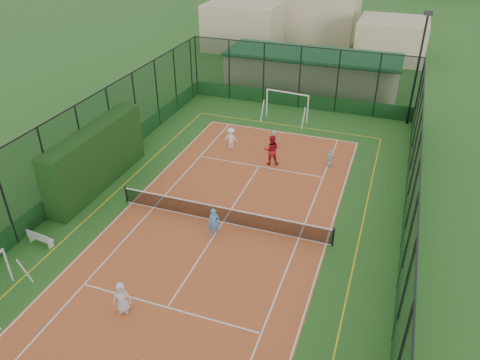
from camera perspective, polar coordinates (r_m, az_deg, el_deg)
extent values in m
plane|color=#29571E|center=(24.83, -2.11, -5.18)|extent=(300.00, 300.00, 0.00)
cube|color=#B85B29|center=(24.83, -2.11, -5.17)|extent=(11.17, 23.97, 0.01)
cube|color=black|center=(28.40, -17.09, 2.64)|extent=(1.24, 8.27, 3.62)
imported|color=silver|center=(20.18, -14.21, -13.72)|extent=(0.86, 0.74, 1.49)
imported|color=#5093E3|center=(23.47, -3.18, -5.23)|extent=(0.68, 0.58, 1.58)
imported|color=white|center=(31.85, -1.08, 5.13)|extent=(0.99, 0.59, 1.50)
imported|color=silver|center=(30.14, 10.92, 2.59)|extent=(0.69, 0.29, 1.17)
imported|color=white|center=(32.24, 4.13, 5.05)|extent=(1.13, 0.69, 1.16)
imported|color=#B41321|center=(29.79, 3.85, 3.67)|extent=(1.14, 0.99, 2.01)
sphere|color=#CCE033|center=(25.12, 2.89, -4.60)|extent=(0.07, 0.07, 0.07)
sphere|color=#CCE033|center=(26.01, -4.34, -3.27)|extent=(0.07, 0.07, 0.07)
sphere|color=#CCE033|center=(26.55, -5.57, -2.55)|extent=(0.07, 0.07, 0.07)
sphere|color=#CCE033|center=(26.26, -6.13, -3.01)|extent=(0.07, 0.07, 0.07)
sphere|color=#CCE033|center=(25.15, 4.74, -4.63)|extent=(0.07, 0.07, 0.07)
sphere|color=#CCE033|center=(24.60, 5.72, -5.60)|extent=(0.07, 0.07, 0.07)
sphere|color=#CCE033|center=(26.46, -8.57, -2.91)|extent=(0.07, 0.07, 0.07)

